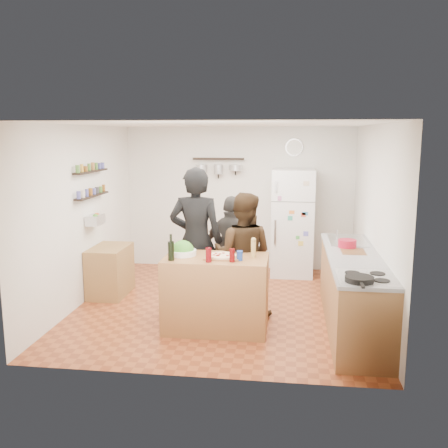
# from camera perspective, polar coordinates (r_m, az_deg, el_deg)

# --- Properties ---
(room_shell) EXTENTS (4.20, 4.20, 4.20)m
(room_shell) POSITION_cam_1_polar(r_m,az_deg,el_deg) (7.15, 0.30, 1.20)
(room_shell) COLOR brown
(room_shell) RESTS_ON ground
(prep_island) EXTENTS (1.25, 0.72, 0.91)m
(prep_island) POSITION_cam_1_polar(r_m,az_deg,el_deg) (6.16, -0.92, -7.92)
(prep_island) COLOR olive
(prep_island) RESTS_ON floor
(pizza_board) EXTENTS (0.42, 0.34, 0.02)m
(pizza_board) POSITION_cam_1_polar(r_m,az_deg,el_deg) (6.00, -0.20, -3.79)
(pizza_board) COLOR brown
(pizza_board) RESTS_ON prep_island
(pizza) EXTENTS (0.34, 0.34, 0.02)m
(pizza) POSITION_cam_1_polar(r_m,az_deg,el_deg) (6.00, -0.20, -3.61)
(pizza) COLOR beige
(pizza) RESTS_ON pizza_board
(salad_bowl) EXTENTS (0.33, 0.33, 0.07)m
(salad_bowl) POSITION_cam_1_polar(r_m,az_deg,el_deg) (6.15, -4.74, -3.26)
(salad_bowl) COLOR white
(salad_bowl) RESTS_ON prep_island
(wine_bottle) EXTENTS (0.07, 0.07, 0.22)m
(wine_bottle) POSITION_cam_1_polar(r_m,az_deg,el_deg) (5.89, -6.07, -3.09)
(wine_bottle) COLOR black
(wine_bottle) RESTS_ON prep_island
(wine_glass_near) EXTENTS (0.07, 0.07, 0.17)m
(wine_glass_near) POSITION_cam_1_polar(r_m,az_deg,el_deg) (5.79, -1.77, -3.56)
(wine_glass_near) COLOR #56070B
(wine_glass_near) RESTS_ON prep_island
(wine_glass_far) EXTENTS (0.06, 0.06, 0.16)m
(wine_glass_far) POSITION_cam_1_polar(r_m,az_deg,el_deg) (5.79, 0.94, -3.61)
(wine_glass_far) COLOR #4F0608
(wine_glass_far) RESTS_ON prep_island
(pepper_mill) EXTENTS (0.06, 0.06, 0.20)m
(pepper_mill) POSITION_cam_1_polar(r_m,az_deg,el_deg) (6.01, 3.39, -2.92)
(pepper_mill) COLOR #AD8948
(pepper_mill) RESTS_ON prep_island
(salt_canister) EXTENTS (0.07, 0.07, 0.11)m
(salt_canister) POSITION_cam_1_polar(r_m,az_deg,el_deg) (5.87, 1.80, -3.64)
(salt_canister) COLOR navy
(salt_canister) RESTS_ON prep_island
(person_left) EXTENTS (0.72, 0.48, 1.96)m
(person_left) POSITION_cam_1_polar(r_m,az_deg,el_deg) (6.62, -3.21, -1.93)
(person_left) COLOR black
(person_left) RESTS_ON floor
(person_center) EXTENTS (0.88, 0.73, 1.64)m
(person_center) POSITION_cam_1_polar(r_m,az_deg,el_deg) (6.52, 2.18, -3.56)
(person_center) COLOR black
(person_center) RESTS_ON floor
(person_back) EXTENTS (0.97, 0.65, 1.53)m
(person_back) POSITION_cam_1_polar(r_m,az_deg,el_deg) (7.02, 0.94, -3.01)
(person_back) COLOR #2A2725
(person_back) RESTS_ON floor
(counter_run) EXTENTS (0.63, 2.63, 0.90)m
(counter_run) POSITION_cam_1_polar(r_m,az_deg,el_deg) (6.42, 14.57, -7.55)
(counter_run) COLOR #9E7042
(counter_run) RESTS_ON floor
(stove_top) EXTENTS (0.60, 0.62, 0.02)m
(stove_top) POSITION_cam_1_polar(r_m,az_deg,el_deg) (5.39, 15.99, -5.94)
(stove_top) COLOR white
(stove_top) RESTS_ON counter_run
(skillet) EXTENTS (0.29, 0.29, 0.06)m
(skillet) POSITION_cam_1_polar(r_m,az_deg,el_deg) (5.19, 15.20, -6.09)
(skillet) COLOR black
(skillet) RESTS_ON stove_top
(sink) EXTENTS (0.50, 0.80, 0.03)m
(sink) POSITION_cam_1_polar(r_m,az_deg,el_deg) (7.12, 13.92, -1.90)
(sink) COLOR silver
(sink) RESTS_ON counter_run
(cutting_board) EXTENTS (0.30, 0.40, 0.02)m
(cutting_board) POSITION_cam_1_polar(r_m,az_deg,el_deg) (6.49, 14.54, -3.14)
(cutting_board) COLOR brown
(cutting_board) RESTS_ON counter_run
(red_bowl) EXTENTS (0.24, 0.24, 0.10)m
(red_bowl) POSITION_cam_1_polar(r_m,az_deg,el_deg) (6.70, 13.90, -2.18)
(red_bowl) COLOR maroon
(red_bowl) RESTS_ON counter_run
(fridge) EXTENTS (0.70, 0.68, 1.80)m
(fridge) POSITION_cam_1_polar(r_m,az_deg,el_deg) (8.50, 7.83, 0.15)
(fridge) COLOR white
(fridge) RESTS_ON floor
(wall_clock) EXTENTS (0.30, 0.03, 0.30)m
(wall_clock) POSITION_cam_1_polar(r_m,az_deg,el_deg) (8.70, 8.02, 8.66)
(wall_clock) COLOR silver
(wall_clock) RESTS_ON back_wall
(spice_shelf_lower) EXTENTS (0.12, 1.00, 0.02)m
(spice_shelf_lower) POSITION_cam_1_polar(r_m,az_deg,el_deg) (7.43, -14.84, 3.14)
(spice_shelf_lower) COLOR black
(spice_shelf_lower) RESTS_ON left_wall
(spice_shelf_upper) EXTENTS (0.12, 1.00, 0.02)m
(spice_shelf_upper) POSITION_cam_1_polar(r_m,az_deg,el_deg) (7.40, -14.97, 5.83)
(spice_shelf_upper) COLOR black
(spice_shelf_upper) RESTS_ON left_wall
(produce_basket) EXTENTS (0.18, 0.35, 0.14)m
(produce_basket) POSITION_cam_1_polar(r_m,az_deg,el_deg) (7.47, -14.51, 0.47)
(produce_basket) COLOR silver
(produce_basket) RESTS_ON left_wall
(side_table) EXTENTS (0.50, 0.80, 0.73)m
(side_table) POSITION_cam_1_polar(r_m,az_deg,el_deg) (7.66, -12.87, -5.23)
(side_table) COLOR #9C7241
(side_table) RESTS_ON floor
(pot_rack) EXTENTS (0.90, 0.04, 0.04)m
(pot_rack) POSITION_cam_1_polar(r_m,az_deg,el_deg) (8.72, -0.65, 7.45)
(pot_rack) COLOR black
(pot_rack) RESTS_ON back_wall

